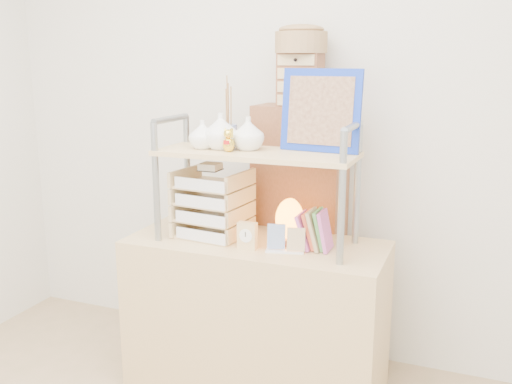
{
  "coord_description": "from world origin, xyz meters",
  "views": [
    {
      "loc": [
        0.93,
        -1.14,
        1.57
      ],
      "look_at": [
        0.0,
        1.2,
        0.99
      ],
      "focal_mm": 40.0,
      "sensor_mm": 36.0,
      "label": 1
    }
  ],
  "objects_px": {
    "desk": "(256,316)",
    "cabinet": "(299,237)",
    "letter_tray": "(212,207)",
    "salt_lamp": "(289,220)"
  },
  "relations": [
    {
      "from": "cabinet",
      "to": "salt_lamp",
      "type": "bearing_deg",
      "value": -78.06
    },
    {
      "from": "cabinet",
      "to": "letter_tray",
      "type": "bearing_deg",
      "value": -128.71
    },
    {
      "from": "letter_tray",
      "to": "salt_lamp",
      "type": "distance_m",
      "value": 0.38
    },
    {
      "from": "letter_tray",
      "to": "salt_lamp",
      "type": "bearing_deg",
      "value": 5.98
    },
    {
      "from": "desk",
      "to": "cabinet",
      "type": "bearing_deg",
      "value": 75.9
    },
    {
      "from": "cabinet",
      "to": "letter_tray",
      "type": "distance_m",
      "value": 0.53
    },
    {
      "from": "desk",
      "to": "letter_tray",
      "type": "xyz_separation_m",
      "value": [
        -0.23,
        0.0,
        0.52
      ]
    },
    {
      "from": "desk",
      "to": "salt_lamp",
      "type": "relative_size",
      "value": 5.74
    },
    {
      "from": "desk",
      "to": "salt_lamp",
      "type": "xyz_separation_m",
      "value": [
        0.15,
        0.04,
        0.48
      ]
    },
    {
      "from": "desk",
      "to": "salt_lamp",
      "type": "bearing_deg",
      "value": 16.12
    }
  ]
}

